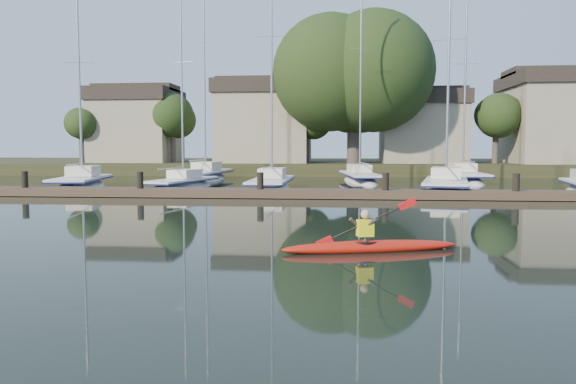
# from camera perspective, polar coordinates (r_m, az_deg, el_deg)

# --- Properties ---
(ground) EXTENTS (160.00, 160.00, 0.00)m
(ground) POSITION_cam_1_polar(r_m,az_deg,el_deg) (13.12, 1.48, -6.14)
(ground) COLOR black
(ground) RESTS_ON ground
(kayak) EXTENTS (4.29, 1.70, 1.37)m
(kayak) POSITION_cam_1_polar(r_m,az_deg,el_deg) (13.35, 8.30, -5.27)
(kayak) COLOR #B0120D
(kayak) RESTS_ON ground
(dock) EXTENTS (34.00, 2.00, 1.80)m
(dock) POSITION_cam_1_polar(r_m,az_deg,el_deg) (26.97, 3.50, -0.13)
(dock) COLOR #4C3D2B
(dock) RESTS_ON ground
(sailboat_0) EXTENTS (3.64, 8.35, 12.81)m
(sailboat_0) POSITION_cam_1_polar(r_m,az_deg,el_deg) (35.24, -20.23, 0.04)
(sailboat_0) COLOR white
(sailboat_0) RESTS_ON ground
(sailboat_1) EXTENTS (3.44, 7.96, 12.65)m
(sailboat_1) POSITION_cam_1_polar(r_m,az_deg,el_deg) (33.40, -10.75, 0.08)
(sailboat_1) COLOR white
(sailboat_1) RESTS_ON ground
(sailboat_2) EXTENTS (2.10, 8.98, 14.87)m
(sailboat_2) POSITION_cam_1_polar(r_m,az_deg,el_deg) (32.09, -1.71, -0.05)
(sailboat_2) COLOR white
(sailboat_2) RESTS_ON ground
(sailboat_3) EXTENTS (3.96, 9.02, 14.09)m
(sailboat_3) POSITION_cam_1_polar(r_m,az_deg,el_deg) (31.38, 15.71, -0.38)
(sailboat_3) COLOR white
(sailboat_3) RESTS_ON ground
(sailboat_5) EXTENTS (2.82, 10.06, 16.49)m
(sailboat_5) POSITION_cam_1_polar(r_m,az_deg,el_deg) (41.00, -8.46, 0.90)
(sailboat_5) COLOR white
(sailboat_5) RESTS_ON ground
(sailboat_6) EXTENTS (3.26, 10.07, 15.73)m
(sailboat_6) POSITION_cam_1_polar(r_m,az_deg,el_deg) (39.37, 7.34, 0.79)
(sailboat_6) COLOR white
(sailboat_6) RESTS_ON ground
(sailboat_7) EXTENTS (2.34, 8.70, 14.01)m
(sailboat_7) POSITION_cam_1_polar(r_m,az_deg,el_deg) (40.52, 17.38, 0.69)
(sailboat_7) COLOR white
(sailboat_7) RESTS_ON ground
(shore) EXTENTS (90.00, 25.25, 12.75)m
(shore) POSITION_cam_1_polar(r_m,az_deg,el_deg) (53.16, 6.19, 5.48)
(shore) COLOR #242D16
(shore) RESTS_ON ground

